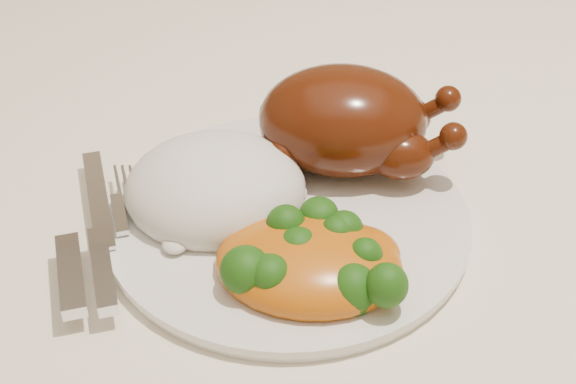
{
  "coord_description": "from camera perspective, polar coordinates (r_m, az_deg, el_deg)",
  "views": [
    {
      "loc": [
        -0.14,
        -0.56,
        1.14
      ],
      "look_at": [
        -0.15,
        -0.12,
        0.8
      ],
      "focal_mm": 50.0,
      "sensor_mm": 36.0,
      "label": 1
    }
  ],
  "objects": [
    {
      "name": "roast_chicken",
      "position": [
        0.6,
        4.27,
        5.06
      ],
      "size": [
        0.16,
        0.1,
        0.08
      ],
      "rotation": [
        0.0,
        0.0,
        -0.06
      ],
      "color": "#4E1A08",
      "rests_on": "dinner_plate"
    },
    {
      "name": "rice_mound",
      "position": [
        0.58,
        -5.17,
        0.22
      ],
      "size": [
        0.14,
        0.13,
        0.07
      ],
      "rotation": [
        0.0,
        0.0,
        0.11
      ],
      "color": "white",
      "rests_on": "dinner_plate"
    },
    {
      "name": "dinner_plate",
      "position": [
        0.58,
        -0.0,
        -2.0
      ],
      "size": [
        0.3,
        0.3,
        0.01
      ],
      "primitive_type": "cylinder",
      "rotation": [
        0.0,
        0.0,
        0.2
      ],
      "color": "white",
      "rests_on": "tablecloth"
    },
    {
      "name": "cutlery",
      "position": [
        0.56,
        -13.62,
        -3.79
      ],
      "size": [
        0.06,
        0.18,
        0.01
      ],
      "rotation": [
        0.0,
        0.0,
        0.3
      ],
      "color": "silver",
      "rests_on": "dinner_plate"
    },
    {
      "name": "tablecloth",
      "position": [
        0.71,
        12.19,
        1.74
      ],
      "size": [
        1.73,
        1.03,
        0.18
      ],
      "color": "white",
      "rests_on": "dining_table"
    },
    {
      "name": "dining_table",
      "position": [
        0.75,
        11.47,
        -2.8
      ],
      "size": [
        1.6,
        0.9,
        0.76
      ],
      "color": "brown",
      "rests_on": "floor"
    },
    {
      "name": "mac_and_cheese",
      "position": [
        0.52,
        1.92,
        -4.93
      ],
      "size": [
        0.13,
        0.11,
        0.05
      ],
      "rotation": [
        0.0,
        0.0,
        -0.1
      ],
      "color": "#CD5F0D",
      "rests_on": "dinner_plate"
    }
  ]
}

